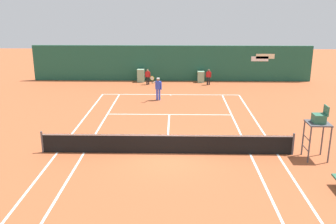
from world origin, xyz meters
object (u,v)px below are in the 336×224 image
(ball_kid_centre_post, at_px, (148,76))
(ball_kid_left_post, at_px, (209,76))
(umpire_chair, at_px, (319,123))
(tennis_ball_by_sideline, at_px, (161,98))
(tennis_ball_near_service_line, at_px, (222,102))
(player_on_baseline, at_px, (158,87))

(ball_kid_centre_post, xyz_separation_m, ball_kid_left_post, (5.25, 0.00, 0.01))
(umpire_chair, distance_m, tennis_ball_by_sideline, 13.54)
(umpire_chair, xyz_separation_m, tennis_ball_near_service_line, (-3.17, 9.94, -1.71))
(player_on_baseline, xyz_separation_m, tennis_ball_near_service_line, (4.63, -0.53, -0.97))
(ball_kid_left_post, distance_m, tennis_ball_near_service_line, 5.88)
(ball_kid_left_post, xyz_separation_m, tennis_ball_near_service_line, (0.52, -5.81, -0.75))
(umpire_chair, relative_size, tennis_ball_near_service_line, 37.64)
(ball_kid_left_post, bearing_deg, player_on_baseline, 59.00)
(ball_kid_left_post, bearing_deg, umpire_chair, 110.08)
(ball_kid_centre_post, xyz_separation_m, tennis_ball_near_service_line, (5.77, -5.81, -0.74))
(umpire_chair, height_order, tennis_ball_near_service_line, umpire_chair)
(tennis_ball_near_service_line, distance_m, tennis_ball_by_sideline, 4.57)
(ball_kid_centre_post, height_order, tennis_ball_near_service_line, ball_kid_centre_post)
(ball_kid_centre_post, bearing_deg, ball_kid_left_post, -169.56)
(umpire_chair, relative_size, ball_kid_left_post, 1.89)
(ball_kid_left_post, bearing_deg, tennis_ball_near_service_line, 102.02)
(ball_kid_centre_post, relative_size, tennis_ball_near_service_line, 19.67)
(umpire_chair, distance_m, ball_kid_left_post, 16.20)
(umpire_chair, height_order, tennis_ball_by_sideline, umpire_chair)
(umpire_chair, xyz_separation_m, tennis_ball_by_sideline, (-7.59, 11.08, -1.71))
(ball_kid_centre_post, relative_size, tennis_ball_by_sideline, 19.67)
(umpire_chair, bearing_deg, ball_kid_centre_post, 29.57)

